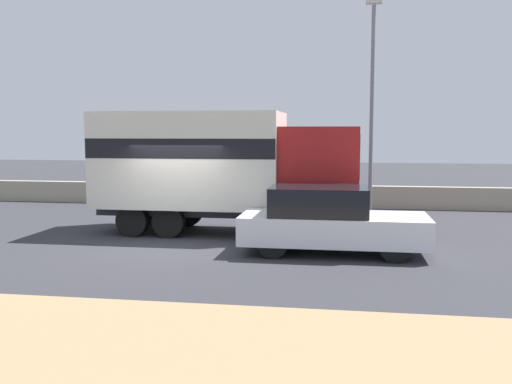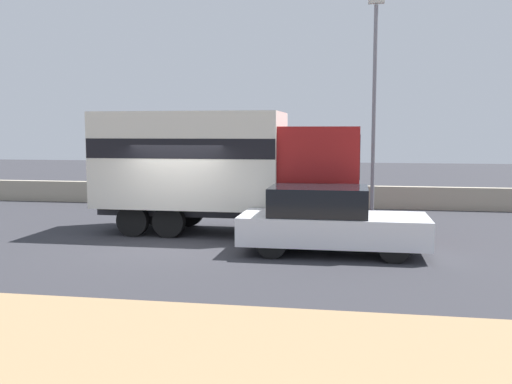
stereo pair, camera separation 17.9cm
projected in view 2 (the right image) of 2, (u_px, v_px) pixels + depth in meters
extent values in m
plane|color=#2D2D33|center=(170.00, 245.00, 14.42)|extent=(80.00, 80.00, 0.00)
cube|color=#A39984|center=(234.00, 195.00, 22.12)|extent=(60.00, 0.35, 0.83)
cylinder|color=slate|center=(374.00, 110.00, 20.18)|extent=(0.14, 0.14, 7.24)
cube|color=beige|center=(376.00, 0.00, 19.79)|extent=(0.56, 0.28, 0.20)
cube|color=maroon|center=(320.00, 175.00, 15.50)|extent=(2.09, 2.24, 2.59)
cube|color=black|center=(359.00, 156.00, 15.27)|extent=(0.06, 1.91, 1.14)
cube|color=#2D2D33|center=(192.00, 209.00, 16.22)|extent=(5.13, 1.40, 0.25)
cube|color=silver|center=(192.00, 159.00, 16.07)|extent=(5.13, 2.55, 2.61)
cube|color=black|center=(192.00, 147.00, 16.03)|extent=(5.10, 2.57, 0.52)
cylinder|color=black|center=(322.00, 215.00, 16.56)|extent=(0.86, 0.28, 0.86)
cylinder|color=black|center=(317.00, 226.00, 14.70)|extent=(0.86, 0.28, 0.86)
cylinder|color=black|center=(157.00, 211.00, 17.41)|extent=(0.86, 0.28, 0.86)
cylinder|color=black|center=(133.00, 220.00, 15.55)|extent=(0.86, 0.28, 0.86)
cylinder|color=black|center=(189.00, 212.00, 17.24)|extent=(0.86, 0.28, 0.86)
cylinder|color=black|center=(169.00, 221.00, 15.37)|extent=(0.86, 0.28, 0.86)
cube|color=silver|center=(333.00, 229.00, 13.33)|extent=(4.33, 1.83, 0.65)
cube|color=black|center=(319.00, 201.00, 13.32)|extent=(2.25, 1.69, 0.66)
cylinder|color=black|center=(390.00, 235.00, 13.90)|extent=(0.68, 0.20, 0.68)
cylinder|color=black|center=(394.00, 248.00, 12.35)|extent=(0.68, 0.20, 0.68)
cylinder|color=black|center=(281.00, 231.00, 14.36)|extent=(0.68, 0.20, 0.68)
cylinder|color=black|center=(272.00, 243.00, 12.80)|extent=(0.68, 0.20, 0.68)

